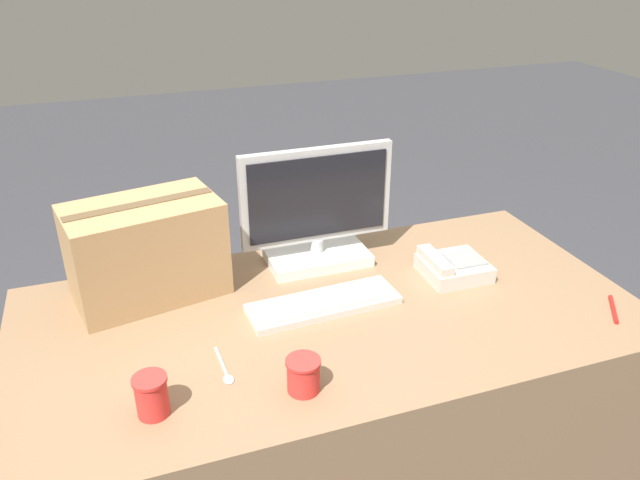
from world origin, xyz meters
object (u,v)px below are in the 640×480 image
object	(u,v)px
desk_phone	(452,267)
paper_cup_left	(152,396)
keyboard	(324,303)
pen_marker	(613,309)
spoon	(225,372)
monitor	(317,216)
cardboard_box	(146,250)
paper_cup_right	(303,375)

from	to	relation	value
desk_phone	paper_cup_left	size ratio (longest dim) A/B	1.96
keyboard	pen_marker	bearing A→B (deg)	-23.71
desk_phone	spoon	size ratio (longest dim) A/B	1.27
paper_cup_left	spoon	world-z (taller)	paper_cup_left
paper_cup_left	desk_phone	bearing A→B (deg)	18.78
monitor	pen_marker	size ratio (longest dim) A/B	4.03
pen_marker	cardboard_box	bearing A→B (deg)	-78.15
spoon	pen_marker	size ratio (longest dim) A/B	1.28
monitor	spoon	xyz separation A→B (m)	(-0.41, -0.47, -0.16)
cardboard_box	pen_marker	bearing A→B (deg)	-23.59
paper_cup_right	pen_marker	world-z (taller)	paper_cup_right
keyboard	cardboard_box	xyz separation A→B (m)	(-0.47, 0.25, 0.13)
desk_phone	spoon	bearing A→B (deg)	-161.92
monitor	paper_cup_right	bearing A→B (deg)	-112.06
keyboard	spoon	bearing A→B (deg)	-152.14
pen_marker	monitor	bearing A→B (deg)	-93.29
cardboard_box	keyboard	bearing A→B (deg)	-28.09
spoon	monitor	bearing A→B (deg)	136.77
keyboard	pen_marker	world-z (taller)	keyboard
keyboard	paper_cup_right	world-z (taller)	paper_cup_right
desk_phone	paper_cup_left	bearing A→B (deg)	-160.06
keyboard	pen_marker	xyz separation A→B (m)	(0.79, -0.30, -0.01)
cardboard_box	pen_marker	size ratio (longest dim) A/B	3.82
paper_cup_left	cardboard_box	size ratio (longest dim) A/B	0.22
monitor	pen_marker	bearing A→B (deg)	-38.74
paper_cup_left	paper_cup_right	size ratio (longest dim) A/B	1.16
pen_marker	paper_cup_right	bearing A→B (deg)	-52.90
desk_phone	cardboard_box	bearing A→B (deg)	168.28
monitor	pen_marker	distance (m)	0.93
keyboard	paper_cup_right	bearing A→B (deg)	-120.23
monitor	keyboard	distance (m)	0.32
monitor	spoon	size ratio (longest dim) A/B	3.16
keyboard	monitor	bearing A→B (deg)	71.81
desk_phone	paper_cup_left	xyz separation A→B (m)	(-0.97, -0.33, 0.02)
monitor	keyboard	size ratio (longest dim) A/B	1.10
spoon	cardboard_box	distance (m)	0.49
paper_cup_right	pen_marker	bearing A→B (deg)	1.65
keyboard	desk_phone	size ratio (longest dim) A/B	2.27
monitor	pen_marker	world-z (taller)	monitor
desk_phone	monitor	bearing A→B (deg)	149.20
keyboard	cardboard_box	distance (m)	0.55
desk_phone	spoon	xyz separation A→B (m)	(-0.79, -0.24, -0.03)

